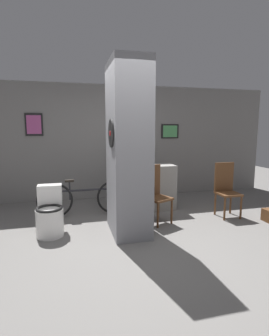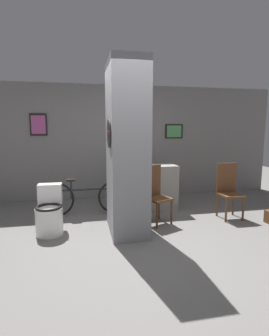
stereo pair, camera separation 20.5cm
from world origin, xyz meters
name	(u,v)px [view 1 (the left image)]	position (x,y,z in m)	size (l,w,h in m)	color
ground_plane	(137,243)	(0.00, 0.00, 0.00)	(14.00, 14.00, 0.00)	slate
wall_back	(108,142)	(0.00, 2.63, 1.30)	(8.00, 0.09, 2.60)	gray
pillar_center	(128,150)	(-0.02, 0.46, 1.30)	(0.58, 0.92, 2.60)	gray
counter_shelf	(143,188)	(0.52, 1.48, 0.45)	(1.27, 0.44, 0.90)	gray
toilet	(50,215)	(-1.21, 0.62, 0.31)	(0.41, 0.57, 0.74)	white
chair_near_pillar	(155,192)	(0.53, 0.76, 0.53)	(0.50, 0.50, 0.99)	brown
chair_by_doorway	(226,188)	(1.91, 0.76, 0.53)	(0.39, 0.39, 0.99)	brown
bicycle	(85,198)	(-0.63, 1.39, 0.34)	(1.73, 0.42, 0.70)	black
bottle_tall	(136,159)	(0.39, 1.55, 1.02)	(0.08, 0.08, 0.33)	silver
bottle_short	(132,162)	(0.28, 1.48, 0.98)	(0.07, 0.07, 0.24)	#19598C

